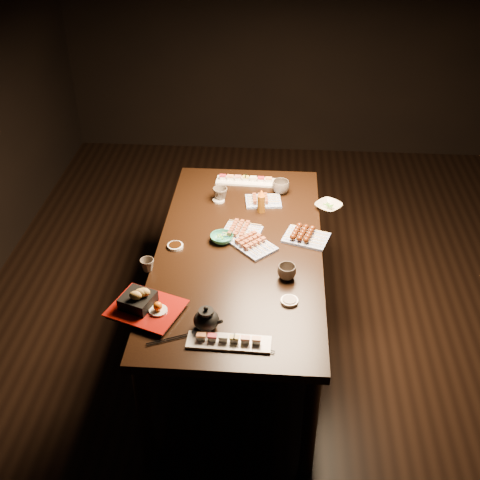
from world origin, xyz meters
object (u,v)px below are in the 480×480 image
sushi_platter_near (229,340)px  yakitori_plate_left (263,198)px  edamame_bowl_cream (329,206)px  edamame_bowl_green (222,238)px  dining_table (239,300)px  condiment_bottle (261,201)px  yakitori_plate_right (253,242)px  teacup_far_right (281,187)px  teacup_far_left (220,194)px  tempura_tray (146,302)px  yakitori_plate_center (242,229)px  teacup_near_left (147,265)px  sushi_platter_far (246,179)px  teacup_mid_right (287,272)px  teapot (206,318)px

sushi_platter_near → yakitori_plate_left: yakitori_plate_left is taller
edamame_bowl_cream → edamame_bowl_green: bearing=-147.8°
dining_table → condiment_bottle: size_ratio=12.22×
yakitori_plate_right → edamame_bowl_cream: size_ratio=1.60×
edamame_bowl_cream → teacup_far_right: 0.34m
yakitori_plate_right → edamame_bowl_green: size_ratio=1.85×
teacup_far_left → tempura_tray: bearing=-103.4°
yakitori_plate_center → edamame_bowl_cream: (0.50, 0.29, -0.01)m
dining_table → yakitori_plate_left: bearing=94.7°
edamame_bowl_cream → teacup_near_left: teacup_near_left is taller
dining_table → condiment_bottle: condiment_bottle is taller
sushi_platter_far → teacup_far_right: teacup_far_right is taller
sushi_platter_far → teacup_near_left: size_ratio=5.18×
edamame_bowl_green → condiment_bottle: 0.39m
teacup_far_right → yakitori_plate_left: bearing=-130.5°
yakitori_plate_left → teacup_near_left: bearing=-135.2°
sushi_platter_far → edamame_bowl_green: sushi_platter_far is taller
teacup_near_left → teacup_mid_right: (0.72, -0.01, 0.00)m
sushi_platter_far → teacup_near_left: 1.06m
yakitori_plate_center → teacup_far_right: 0.51m
yakitori_plate_center → edamame_bowl_cream: size_ratio=1.43×
yakitori_plate_center → edamame_bowl_green: (-0.11, -0.09, -0.01)m
sushi_platter_far → edamame_bowl_cream: size_ratio=2.58×
condiment_bottle → edamame_bowl_cream: bearing=8.0°
yakitori_plate_center → teacup_near_left: bearing=-127.9°
dining_table → edamame_bowl_green: bearing=167.0°
teacup_far_left → teacup_near_left: bearing=-112.8°
yakitori_plate_left → teacup_far_right: bearing=42.7°
sushi_platter_near → condiment_bottle: 1.12m
edamame_bowl_cream → teapot: 1.24m
teacup_mid_right → tempura_tray: bearing=-155.2°
teapot → condiment_bottle: condiment_bottle is taller
tempura_tray → condiment_bottle: size_ratio=2.22×
dining_table → edamame_bowl_green: size_ratio=14.11×
yakitori_plate_right → condiment_bottle: bearing=131.5°
edamame_bowl_cream → tempura_tray: tempura_tray is taller
edamame_bowl_green → edamame_bowl_cream: bearing=32.2°
dining_table → yakitori_plate_right: bearing=32.5°
edamame_bowl_cream → condiment_bottle: size_ratio=1.00×
edamame_bowl_cream → teacup_far_right: (-0.29, 0.17, 0.02)m
teacup_mid_right → condiment_bottle: (-0.16, 0.63, 0.04)m
sushi_platter_far → condiment_bottle: size_ratio=2.58×
yakitori_plate_right → teacup_far_right: 0.61m
yakitori_plate_right → condiment_bottle: size_ratio=1.60×
edamame_bowl_green → teacup_far_left: teacup_far_left is taller
yakitori_plate_left → tempura_tray: bearing=-123.2°
dining_table → teacup_mid_right: teacup_mid_right is taller
teapot → condiment_bottle: size_ratio=0.97×
sushi_platter_near → tempura_tray: bearing=157.3°
edamame_bowl_green → teacup_far_right: (0.32, 0.55, 0.02)m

